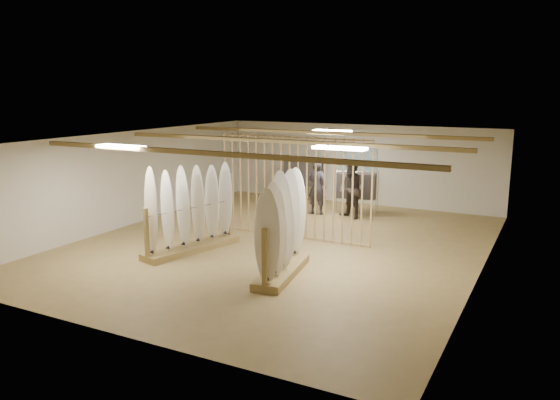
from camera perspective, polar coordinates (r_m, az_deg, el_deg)
The scene contains 16 objects.
floor at distance 14.38m, azimuth 0.00°, elevation -4.69°, with size 12.00×12.00×0.00m, color #987E49.
ceiling at distance 13.86m, azimuth 0.00°, elevation 6.49°, with size 12.00×12.00×0.00m, color gray.
wall_back at distance 19.51m, azimuth 8.16°, elevation 3.71°, with size 12.00×12.00×0.00m, color beige.
wall_front at distance 9.30m, azimuth -17.36°, elevation -5.38°, with size 12.00×12.00×0.00m, color beige.
wall_left at distance 16.92m, azimuth -15.22°, elevation 2.23°, with size 12.00×12.00×0.00m, color beige.
wall_right at distance 12.61m, azimuth 20.61°, elevation -1.21°, with size 12.00×12.00×0.00m, color beige.
ceiling_slats at distance 13.87m, azimuth 0.00°, elevation 6.16°, with size 9.50×6.12×0.10m, color olive.
light_panels at distance 13.87m, azimuth 0.00°, elevation 6.25°, with size 1.20×0.35×0.06m, color white.
bamboo_partition at distance 14.76m, azimuth 1.43°, elevation 1.31°, with size 4.45×0.05×2.78m.
poster at distance 19.47m, azimuth 8.16°, elevation 4.29°, with size 1.40×0.03×0.90m, color teal.
rack_left at distance 13.83m, azimuth -9.28°, elevation -2.27°, with size 1.27×2.80×2.21m.
rack_right at distance 11.87m, azimuth 0.21°, elevation -4.40°, with size 0.98×2.41×2.23m.
clothing_rack_a at distance 19.70m, azimuth 2.48°, elevation 2.84°, with size 1.45×0.72×1.60m.
clothing_rack_b at distance 17.80m, azimuth 7.98°, elevation 1.47°, with size 1.33×0.55×1.44m.
shopper_a at distance 17.71m, azimuth 3.90°, elevation 1.72°, with size 0.73×0.50×2.01m, color #2C2A32.
shopper_b at distance 17.19m, azimuth 7.49°, elevation 1.52°, with size 1.02×0.79×2.11m, color #322B27.
Camera 1 is at (6.36, -12.26, 4.03)m, focal length 35.00 mm.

